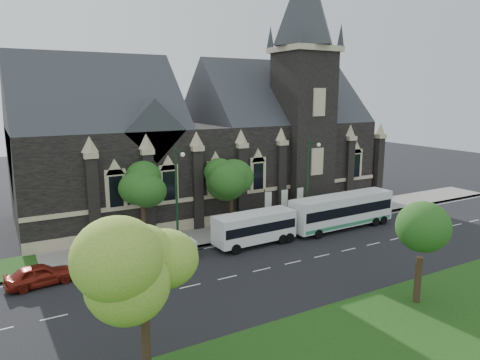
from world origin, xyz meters
TOP-DOWN VIEW (x-y plane):
  - ground at (0.00, 0.00)m, footprint 160.00×160.00m
  - sidewalk at (0.00, 9.50)m, footprint 80.00×5.00m
  - museum at (5.12, 18.78)m, footprint 40.00×17.70m
  - tree_park_near at (-11.77, -8.77)m, footprint 4.42×4.42m
  - tree_park_east at (6.18, -9.32)m, footprint 3.40×3.40m
  - tree_walk_right at (3.21, 10.71)m, footprint 4.08×4.08m
  - tree_walk_left at (-5.80, 10.70)m, footprint 3.91×3.91m
  - street_lamp_near at (10.00, 7.09)m, footprint 0.36×1.88m
  - street_lamp_mid at (-4.00, 7.09)m, footprint 0.36×1.88m
  - banner_flag_left at (6.29, 9.00)m, footprint 0.90×0.10m
  - banner_flag_center at (8.29, 9.00)m, footprint 0.90×0.10m
  - banner_flag_right at (10.29, 9.00)m, footprint 0.90×0.10m
  - tour_coach at (12.74, 5.01)m, footprint 11.88×3.02m
  - shuttle_bus at (2.52, 5.18)m, footprint 7.72×2.94m
  - box_trailer at (-4.42, 5.18)m, footprint 2.88×1.69m
  - sedan at (-10.03, 5.81)m, footprint 4.75×1.75m
  - car_far_red at (-15.21, 5.43)m, footprint 4.83×2.38m

SIDE VIEW (x-z plane):
  - ground at x=0.00m, z-range 0.00..0.00m
  - sidewalk at x=0.00m, z-range 0.00..0.15m
  - sedan at x=-10.03m, z-range 0.00..1.55m
  - car_far_red at x=-15.21m, z-range 0.00..1.58m
  - box_trailer at x=-4.42m, z-range 0.10..1.64m
  - shuttle_bus at x=2.52m, z-range 0.23..3.17m
  - tour_coach at x=12.74m, z-range 0.16..3.60m
  - banner_flag_left at x=6.29m, z-range 0.38..4.38m
  - banner_flag_center at x=8.29m, z-range 0.38..4.38m
  - banner_flag_right at x=10.29m, z-range 0.38..4.38m
  - tree_park_east at x=6.18m, z-range 1.48..7.76m
  - street_lamp_near at x=10.00m, z-range 0.61..9.61m
  - street_lamp_mid at x=-4.00m, z-range 0.61..9.61m
  - tree_walk_left at x=-5.80m, z-range 1.91..9.55m
  - tree_walk_right at x=3.21m, z-range 1.92..9.72m
  - tree_park_near at x=-11.77m, z-range 2.14..10.70m
  - museum at x=5.12m, z-range -6.78..23.12m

